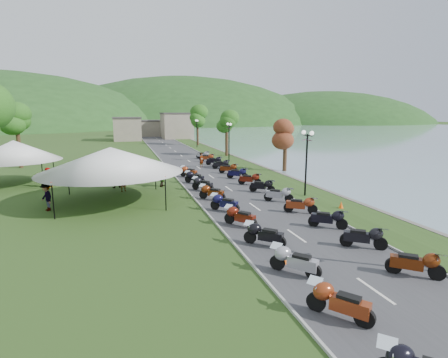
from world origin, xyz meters
TOP-DOWN VIEW (x-y plane):
  - road at (0.00, 40.00)m, footprint 7.00×120.00m
  - hills_backdrop at (0.00, 200.00)m, footprint 360.00×120.00m
  - far_building at (-2.00, 85.00)m, footprint 18.00×16.00m
  - moto_row_left at (-2.22, 10.78)m, footprint 2.60×37.28m
  - moto_row_right at (2.21, 23.00)m, footprint 2.60×39.36m
  - vendor_tent_main at (-9.36, 20.28)m, footprint 6.78×6.78m
  - vendor_tent_side at (-17.71, 29.09)m, footprint 5.19×5.19m
  - tree_lakeside at (8.68, 29.06)m, footprint 2.41×2.41m
  - pedestrian_a at (-8.59, 23.58)m, footprint 0.72×0.65m
  - pedestrian_b at (-9.27, 25.31)m, footprint 0.98×0.60m
  - pedestrian_c at (-13.53, 19.08)m, footprint 1.06×1.30m
  - traffic_cone_near at (-2.13, 7.11)m, footprint 0.36×0.36m

SIDE VIEW (x-z plane):
  - hills_backdrop at x=0.00m, z-range -38.00..38.00m
  - pedestrian_a at x=-8.59m, z-range -0.81..0.81m
  - pedestrian_b at x=-9.27m, z-range -0.97..0.97m
  - pedestrian_c at x=-13.53m, z-range -0.94..0.94m
  - road at x=0.00m, z-range 0.00..0.02m
  - traffic_cone_near at x=-2.13m, z-range 0.00..0.56m
  - moto_row_left at x=-2.22m, z-range 0.00..1.10m
  - moto_row_right at x=2.21m, z-range 0.00..1.10m
  - vendor_tent_main at x=-9.36m, z-range 0.00..4.00m
  - vendor_tent_side at x=-17.71m, z-range 0.00..4.00m
  - far_building at x=-2.00m, z-range 0.00..5.00m
  - tree_lakeside at x=8.68m, z-range 0.00..6.68m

